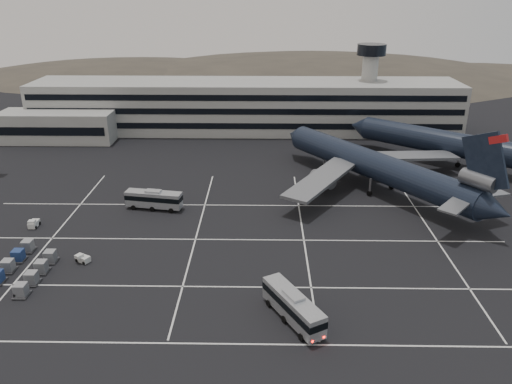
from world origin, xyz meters
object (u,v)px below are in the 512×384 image
at_px(bus_near, 293,306).
at_px(bus_far, 154,199).
at_px(tug_a, 34,224).
at_px(uld_cluster, 21,269).
at_px(trijet_main, 377,166).

bearing_deg(bus_near, bus_far, 96.63).
distance_m(bus_near, tug_a, 50.59).
height_order(bus_near, bus_far, bus_near).
xyz_separation_m(tug_a, uld_cluster, (4.71, -15.25, 0.24)).
height_order(bus_near, uld_cluster, bus_near).
xyz_separation_m(trijet_main, bus_near, (-19.17, -43.33, -3.10)).
xyz_separation_m(bus_far, tug_a, (-19.45, -8.04, -1.39)).
xyz_separation_m(bus_far, uld_cluster, (-14.73, -23.29, -1.15)).
relative_size(bus_near, uld_cluster, 0.75).
distance_m(trijet_main, bus_far, 44.72).
bearing_deg(bus_far, trijet_main, -67.25).
bearing_deg(uld_cluster, trijet_main, 29.72).
xyz_separation_m(trijet_main, uld_cluster, (-58.22, -33.24, -4.34)).
bearing_deg(bus_near, uld_cluster, 136.08).
height_order(bus_far, tug_a, bus_far).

